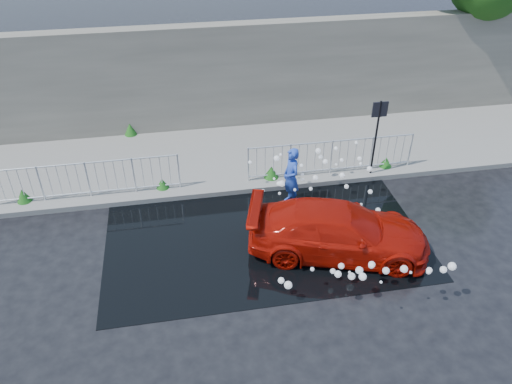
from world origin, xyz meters
The scene contains 12 objects.
ground centered at (0.00, 0.00, 0.00)m, with size 90.00×90.00×0.00m, color black.
pavement centered at (0.00, 5.00, 0.07)m, with size 30.00×4.00×0.15m, color slate.
curb centered at (0.00, 3.00, 0.08)m, with size 30.00×0.25×0.16m, color slate.
retaining_wall centered at (0.00, 7.20, 1.90)m, with size 30.00×0.60×3.50m, color #5A564C.
puddle centered at (0.50, 1.00, 0.01)m, with size 8.00×5.00×0.01m, color black.
sign_post centered at (4.20, 3.10, 1.72)m, with size 0.45×0.06×2.50m.
railing_left centered at (-4.00, 3.35, 0.74)m, with size 5.05×0.05×1.10m.
railing_right centered at (3.00, 3.35, 0.74)m, with size 5.05×0.05×1.10m.
weeds centered at (-0.42, 4.57, 0.33)m, with size 12.17×3.93×0.42m.
water_spray centered at (2.12, 0.54, 0.62)m, with size 3.66×5.55×1.10m.
red_car centered at (2.17, 0.03, 0.63)m, with size 1.77×4.35×1.26m, color #A31006.
person centered at (1.50, 2.21, 0.86)m, with size 0.63×0.41×1.72m, color #2446B8.
Camera 1 is at (-1.44, -8.85, 8.20)m, focal length 35.00 mm.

